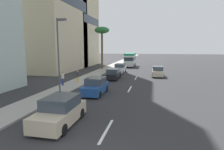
# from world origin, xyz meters

# --- Properties ---
(ground_plane) EXTENTS (198.00, 198.00, 0.00)m
(ground_plane) POSITION_xyz_m (31.50, 0.00, 0.00)
(ground_plane) COLOR #2D2D30
(sidewalk_right) EXTENTS (162.00, 2.80, 0.15)m
(sidewalk_right) POSITION_xyz_m (31.50, 7.24, 0.07)
(sidewalk_right) COLOR #9E9B93
(sidewalk_right) RESTS_ON ground_plane
(lane_stripe_near) EXTENTS (3.20, 0.16, 0.01)m
(lane_stripe_near) POSITION_xyz_m (4.40, 0.00, 0.01)
(lane_stripe_near) COLOR silver
(lane_stripe_near) RESTS_ON ground_plane
(lane_stripe_mid) EXTENTS (3.20, 0.16, 0.01)m
(lane_stripe_mid) POSITION_xyz_m (15.41, 0.00, 0.01)
(lane_stripe_mid) COLOR silver
(lane_stripe_mid) RESTS_ON ground_plane
(lane_stripe_far) EXTENTS (3.20, 0.16, 0.01)m
(lane_stripe_far) POSITION_xyz_m (23.21, 0.00, 0.01)
(lane_stripe_far) COLOR silver
(lane_stripe_far) RESTS_ON ground_plane
(car_lead) EXTENTS (4.21, 1.95, 1.72)m
(car_lead) POSITION_xyz_m (4.73, 3.00, 0.81)
(car_lead) COLOR beige
(car_lead) RESTS_ON ground_plane
(minibus_second) EXTENTS (6.10, 2.33, 3.23)m
(minibus_second) POSITION_xyz_m (40.40, 2.98, 1.76)
(minibus_second) COLOR silver
(minibus_second) RESTS_ON ground_plane
(car_third) EXTENTS (4.54, 1.81, 1.69)m
(car_third) POSITION_xyz_m (28.58, 3.43, 0.80)
(car_third) COLOR white
(car_third) RESTS_ON ground_plane
(car_fourth) EXTENTS (4.24, 1.85, 1.53)m
(car_fourth) POSITION_xyz_m (21.63, 3.27, 0.73)
(car_fourth) COLOR black
(car_fourth) RESTS_ON ground_plane
(car_fifth) EXTENTS (4.21, 1.87, 1.66)m
(car_fifth) POSITION_xyz_m (12.44, 3.14, 0.78)
(car_fifth) COLOR #1E478C
(car_fifth) RESTS_ON ground_plane
(car_sixth) EXTENTS (4.02, 1.79, 1.67)m
(car_sixth) POSITION_xyz_m (25.58, -3.29, 0.78)
(car_sixth) COLOR beige
(car_sixth) RESTS_ON ground_plane
(pedestrian_near_lamp) EXTENTS (0.39, 0.38, 1.68)m
(pedestrian_near_lamp) POSITION_xyz_m (15.07, 8.05, 1.08)
(pedestrian_near_lamp) COLOR navy
(pedestrian_near_lamp) RESTS_ON sidewalk_right
(pedestrian_mid_block) EXTENTS (0.35, 0.26, 1.57)m
(pedestrian_mid_block) POSITION_xyz_m (17.13, 6.95, 1.00)
(pedestrian_mid_block) COLOR gold
(pedestrian_mid_block) RESTS_ON sidewalk_right
(palm_tree) EXTENTS (3.08, 3.08, 8.74)m
(palm_tree) POSITION_xyz_m (33.30, 8.09, 7.80)
(palm_tree) COLOR brown
(palm_tree) RESTS_ON sidewalk_right
(street_lamp) EXTENTS (0.24, 0.97, 7.18)m
(street_lamp) POSITION_xyz_m (10.89, 6.13, 4.55)
(street_lamp) COLOR #4C4C51
(street_lamp) RESTS_ON sidewalk_right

